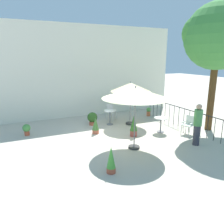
% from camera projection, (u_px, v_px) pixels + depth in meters
% --- Properties ---
extents(ground_plane, '(60.00, 60.00, 0.00)m').
position_uv_depth(ground_plane, '(114.00, 136.00, 9.87)').
color(ground_plane, beige).
extents(villa_facade, '(11.55, 0.30, 5.26)m').
position_uv_depth(villa_facade, '(84.00, 71.00, 12.95)').
color(villa_facade, white).
rests_on(villa_facade, ground).
extents(terrace_railing, '(0.03, 5.51, 1.01)m').
position_uv_depth(terrace_railing, '(179.00, 113.00, 11.16)').
color(terrace_railing, black).
rests_on(terrace_railing, ground).
extents(shade_tree, '(3.12, 2.97, 5.83)m').
position_uv_depth(shade_tree, '(218.00, 36.00, 9.83)').
color(shade_tree, '#54371B').
rests_on(shade_tree, ground).
extents(patio_umbrella_0, '(2.49, 2.49, 2.43)m').
position_uv_depth(patio_umbrella_0, '(135.00, 93.00, 8.08)').
color(patio_umbrella_0, '#2D2D2D').
rests_on(patio_umbrella_0, ground).
extents(patio_umbrella_1, '(2.06, 2.06, 2.25)m').
position_uv_depth(patio_umbrella_1, '(131.00, 87.00, 11.21)').
color(patio_umbrella_1, '#2D2D2D').
rests_on(patio_umbrella_1, ground).
extents(cafe_table_0, '(0.64, 0.64, 0.71)m').
position_uv_depth(cafe_table_0, '(161.00, 122.00, 10.33)').
color(cafe_table_0, silver).
rests_on(cafe_table_0, ground).
extents(cafe_table_1, '(0.63, 0.63, 0.77)m').
position_uv_depth(cafe_table_1, '(110.00, 115.00, 11.50)').
color(cafe_table_1, white).
rests_on(cafe_table_1, ground).
extents(patio_chair_0, '(0.57, 0.55, 0.85)m').
position_uv_depth(patio_chair_0, '(189.00, 123.00, 10.12)').
color(patio_chair_0, white).
rests_on(patio_chair_0, ground).
extents(patio_chair_1, '(0.62, 0.62, 0.92)m').
position_uv_depth(patio_chair_1, '(111.00, 111.00, 12.35)').
color(patio_chair_1, silver).
rests_on(patio_chair_1, ground).
extents(potted_plant_0, '(0.35, 0.35, 0.52)m').
position_uv_depth(potted_plant_0, '(26.00, 129.00, 9.96)').
color(potted_plant_0, '#BD5537').
rests_on(potted_plant_0, ground).
extents(potted_plant_1, '(0.26, 0.26, 0.52)m').
position_uv_depth(potted_plant_1, '(149.00, 111.00, 13.26)').
color(potted_plant_1, '#C7663F').
rests_on(potted_plant_1, ground).
extents(potted_plant_2, '(0.28, 0.28, 0.86)m').
position_uv_depth(potted_plant_2, '(111.00, 160.00, 6.68)').
color(potted_plant_2, '#A24D36').
rests_on(potted_plant_2, ground).
extents(potted_plant_3, '(0.52, 0.52, 0.67)m').
position_uv_depth(potted_plant_3, '(92.00, 118.00, 11.46)').
color(potted_plant_3, '#A65136').
rests_on(potted_plant_3, ground).
extents(potted_plant_4, '(0.31, 0.31, 0.79)m').
position_uv_depth(potted_plant_4, '(95.00, 125.00, 10.17)').
color(potted_plant_4, '#B55941').
rests_on(potted_plant_4, ground).
extents(potted_plant_5, '(0.32, 0.32, 0.96)m').
position_uv_depth(potted_plant_5, '(134.00, 126.00, 9.79)').
color(potted_plant_5, brown).
rests_on(potted_plant_5, ground).
extents(standing_person, '(0.39, 0.39, 1.68)m').
position_uv_depth(standing_person, '(198.00, 124.00, 8.73)').
color(standing_person, '#33333D').
rests_on(standing_person, ground).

